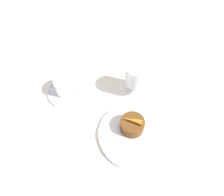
{
  "coord_description": "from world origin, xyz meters",
  "views": [
    {
      "loc": [
        -0.08,
        -0.36,
        0.63
      ],
      "look_at": [
        -0.09,
        0.05,
        0.04
      ],
      "focal_mm": 35.0,
      "sensor_mm": 36.0,
      "label": 1
    }
  ],
  "objects_px": {
    "dinner_plate": "(135,134)",
    "dessert_cake": "(132,125)",
    "wine_glass": "(137,76)",
    "fork": "(86,121)",
    "coffee_cup": "(66,85)"
  },
  "relations": [
    {
      "from": "dinner_plate",
      "to": "dessert_cake",
      "type": "xyz_separation_m",
      "value": [
        -0.01,
        0.02,
        0.03
      ]
    },
    {
      "from": "wine_glass",
      "to": "fork",
      "type": "xyz_separation_m",
      "value": [
        -0.16,
        -0.13,
        -0.08
      ]
    },
    {
      "from": "dinner_plate",
      "to": "dessert_cake",
      "type": "relative_size",
      "value": 3.0
    },
    {
      "from": "wine_glass",
      "to": "fork",
      "type": "height_order",
      "value": "wine_glass"
    },
    {
      "from": "dessert_cake",
      "to": "fork",
      "type": "bearing_deg",
      "value": 170.77
    },
    {
      "from": "dinner_plate",
      "to": "wine_glass",
      "type": "relative_size",
      "value": 1.86
    },
    {
      "from": "coffee_cup",
      "to": "wine_glass",
      "type": "distance_m",
      "value": 0.25
    },
    {
      "from": "wine_glass",
      "to": "fork",
      "type": "bearing_deg",
      "value": -140.91
    },
    {
      "from": "wine_glass",
      "to": "fork",
      "type": "relative_size",
      "value": 0.71
    },
    {
      "from": "coffee_cup",
      "to": "wine_glass",
      "type": "relative_size",
      "value": 0.86
    },
    {
      "from": "wine_glass",
      "to": "dessert_cake",
      "type": "height_order",
      "value": "wine_glass"
    },
    {
      "from": "fork",
      "to": "coffee_cup",
      "type": "bearing_deg",
      "value": 123.17
    },
    {
      "from": "dinner_plate",
      "to": "coffee_cup",
      "type": "xyz_separation_m",
      "value": [
        -0.24,
        0.16,
        0.03
      ]
    },
    {
      "from": "dinner_plate",
      "to": "dessert_cake",
      "type": "bearing_deg",
      "value": 121.1
    },
    {
      "from": "coffee_cup",
      "to": "dessert_cake",
      "type": "bearing_deg",
      "value": -31.99
    }
  ]
}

